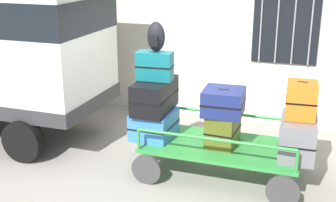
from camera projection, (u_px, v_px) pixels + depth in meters
The scene contains 11 objects.
ground_plane at pixel (167, 174), 6.90m from camera, with size 40.00×40.00×0.00m, color gray.
luggage_cart at pixel (222, 151), 6.75m from camera, with size 2.40×1.28×0.50m.
cart_railing at pixel (222, 128), 6.63m from camera, with size 2.27×1.14×0.33m.
suitcase_left_bottom at pixel (154, 124), 6.97m from camera, with size 0.62×0.73×0.42m.
suitcase_left_middle at pixel (155, 96), 6.86m from camera, with size 0.51×0.91×0.49m.
suitcase_left_top at pixel (155, 66), 6.73m from camera, with size 0.56×0.30×0.44m.
suitcase_midleft_bottom at pixel (223, 129), 6.67m from camera, with size 0.45×0.63×0.50m.
suitcase_midleft_middle at pixel (223, 102), 6.50m from camera, with size 0.61×0.60×0.38m.
suitcase_center_bottom at pixel (298, 137), 6.30m from camera, with size 0.53×0.85×0.56m.
suitcase_center_middle at pixel (301, 100), 6.16m from camera, with size 0.44×0.45×0.52m.
backpack at pixel (156, 37), 6.58m from camera, with size 0.27×0.22×0.44m.
Camera 1 is at (2.06, -5.85, 3.23)m, focal length 48.09 mm.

